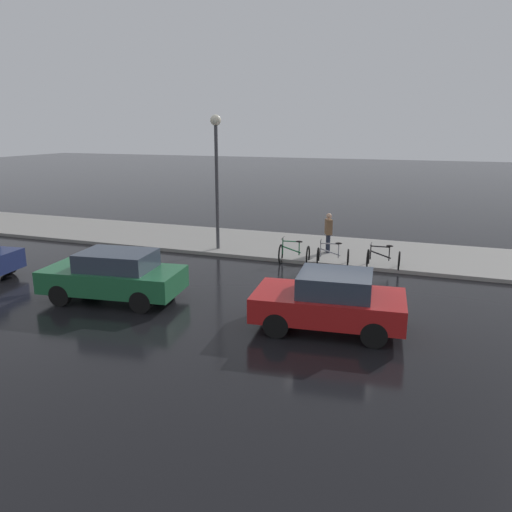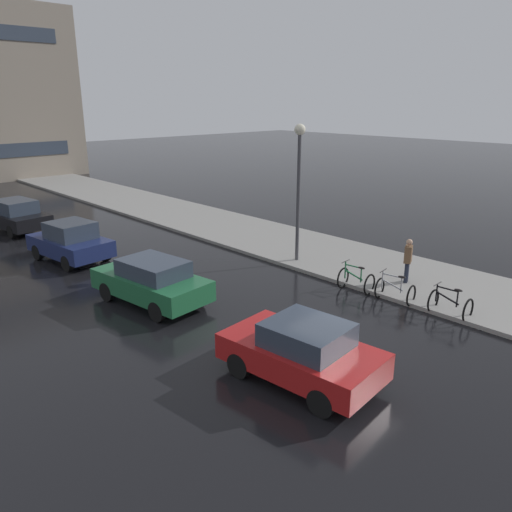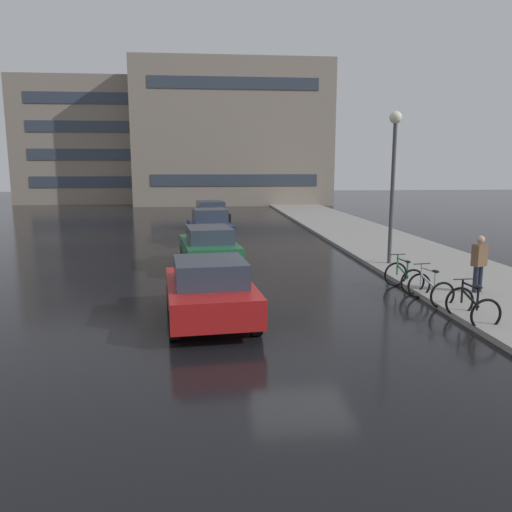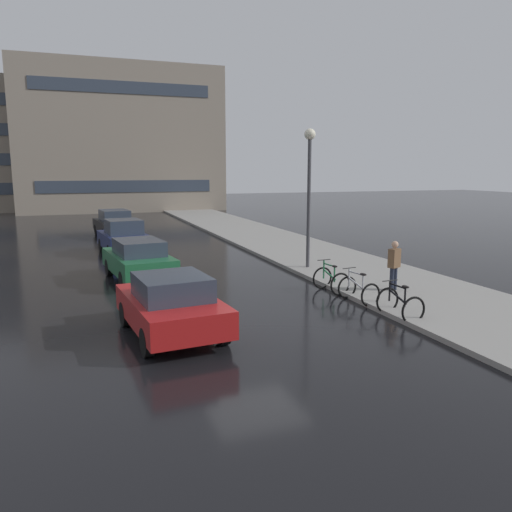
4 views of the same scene
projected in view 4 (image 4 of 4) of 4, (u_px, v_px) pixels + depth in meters
The scene contains 12 objects.
ground_plane at pixel (254, 323), 13.20m from camera, with size 140.00×140.00×0.00m, color black.
sidewalk_kerb at pixel (301, 251), 24.46m from camera, with size 4.80×60.00×0.14m, color gray.
bicycle_nearest at pixel (400, 304), 13.50m from camera, with size 0.79×1.19×0.97m.
bicycle_second at pixel (358, 290), 15.12m from camera, with size 0.87×1.25×1.01m.
bicycle_third at pixel (331, 280), 16.42m from camera, with size 0.86×1.18×1.03m.
car_red at pixel (171, 305), 12.07m from camera, with size 2.32×3.99×1.52m.
car_green at pixel (139, 259), 18.13m from camera, with size 2.33×4.32×1.51m.
car_navy at pixel (124, 237), 23.93m from camera, with size 2.32×3.94×1.66m.
car_black at pixel (115, 223), 30.16m from camera, with size 2.40×4.43×1.61m.
pedestrian at pixel (394, 264), 16.06m from camera, with size 0.46×0.38×1.74m.
streetlamp at pixel (309, 174), 19.42m from camera, with size 0.43×0.43×5.56m.
building_facade_main at pixel (120, 141), 50.25m from camera, with size 19.20×10.28×13.79m.
Camera 4 is at (-4.25, -11.97, 3.99)m, focal length 35.00 mm.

